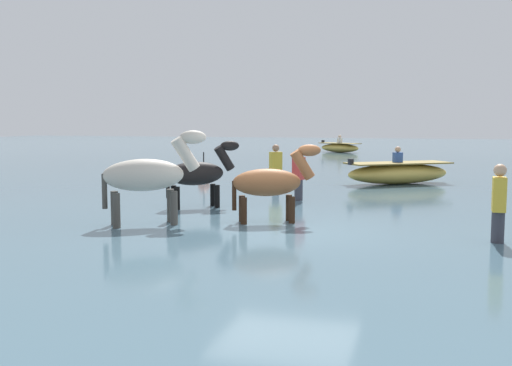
% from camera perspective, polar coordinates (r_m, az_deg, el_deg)
% --- Properties ---
extents(ground_plane, '(120.00, 120.00, 0.00)m').
position_cam_1_polar(ground_plane, '(11.15, 2.93, -6.06)').
color(ground_plane, gray).
extents(water_surface, '(90.00, 90.00, 0.38)m').
position_cam_1_polar(water_surface, '(20.88, 9.13, 0.01)').
color(water_surface, '#476675').
rests_on(water_surface, ground).
extents(horse_lead_chestnut, '(1.67, 0.96, 1.85)m').
position_cam_1_polar(horse_lead_chestnut, '(11.48, 1.37, -0.17)').
color(horse_lead_chestnut, brown).
rests_on(horse_lead_chestnut, ground).
extents(horse_trailing_black, '(1.52, 1.28, 1.85)m').
position_cam_1_polar(horse_trailing_black, '(13.48, -5.42, 0.70)').
color(horse_trailing_black, black).
rests_on(horse_trailing_black, ground).
extents(horse_flank_pinto, '(1.80, 1.38, 2.12)m').
position_cam_1_polar(horse_flank_pinto, '(11.38, -10.06, 0.49)').
color(horse_flank_pinto, beige).
rests_on(horse_flank_pinto, ground).
extents(boat_mid_outer, '(2.77, 2.07, 1.04)m').
position_cam_1_polar(boat_mid_outer, '(36.88, 7.84, 3.31)').
color(boat_mid_outer, gold).
rests_on(boat_mid_outer, water_surface).
extents(boat_mid_channel, '(3.39, 2.78, 1.13)m').
position_cam_1_polar(boat_mid_channel, '(18.98, 13.16, 0.92)').
color(boat_mid_channel, gold).
rests_on(boat_mid_channel, water_surface).
extents(person_onlooker_left, '(0.21, 0.33, 1.63)m').
position_cam_1_polar(person_onlooker_left, '(10.33, 21.75, -2.55)').
color(person_onlooker_left, '#383842').
rests_on(person_onlooker_left, ground).
extents(person_onlooker_right, '(0.28, 0.36, 1.63)m').
position_cam_1_polar(person_onlooker_right, '(14.70, 4.01, 0.26)').
color(person_onlooker_right, '#383842').
rests_on(person_onlooker_right, ground).
extents(person_spectator_far, '(0.37, 0.36, 1.63)m').
position_cam_1_polar(person_spectator_far, '(17.14, 1.85, 1.08)').
color(person_spectator_far, '#383842').
rests_on(person_spectator_far, ground).
extents(channel_buoy, '(0.39, 0.39, 0.90)m').
position_cam_1_polar(channel_buoy, '(19.74, -4.91, 0.87)').
color(channel_buoy, '#E54C1E').
rests_on(channel_buoy, water_surface).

